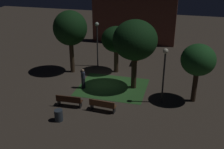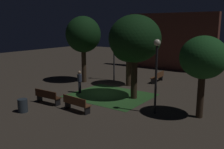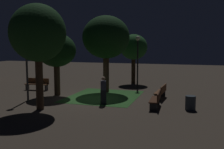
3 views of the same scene
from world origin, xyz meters
TOP-DOWN VIEW (x-y plane):
  - ground_plane at (0.00, 0.00)m, footprint 60.00×60.00m
  - grass_lawn at (0.91, -0.43)m, footprint 5.32×4.45m
  - bench_path_side at (-1.21, -4.14)m, footprint 1.82×0.55m
  - bench_corner at (1.20, -4.14)m, footprint 1.83×0.60m
  - bench_lawn_edge at (1.83, 5.19)m, footprint 0.55×1.82m
  - tree_lawn_side at (0.41, 2.73)m, footprint 2.60×2.60m
  - tree_back_right at (2.54, -0.05)m, footprint 3.34×3.34m
  - tree_tall_center at (-3.37, 1.69)m, footprint 2.89×2.89m
  - tree_left_canopy at (7.11, -1.05)m, footprint 2.36×2.36m
  - lamp_post_plaza_west at (-1.62, 3.64)m, footprint 0.36×0.36m
  - lamp_post_plaza_east at (4.94, -1.86)m, footprint 0.36×0.36m
  - trash_bin at (-1.17, -5.93)m, footprint 0.54×0.54m
  - pedestrian at (-1.28, -1.14)m, footprint 0.34×0.34m

SIDE VIEW (x-z plane):
  - ground_plane at x=0.00m, z-range 0.00..0.00m
  - grass_lawn at x=0.91m, z-range 0.00..0.01m
  - trash_bin at x=-1.17m, z-range 0.00..0.75m
  - bench_path_side at x=-1.21m, z-range 0.04..0.92m
  - bench_corner at x=1.20m, z-range 0.04..0.92m
  - bench_lawn_edge at x=1.83m, z-range 0.04..0.92m
  - pedestrian at x=-1.28m, z-range 0.05..1.66m
  - lamp_post_plaza_east at x=4.94m, z-range 0.77..4.83m
  - lamp_post_plaza_west at x=-1.62m, z-range 0.78..4.97m
  - tree_lawn_side at x=0.41m, z-range 0.92..5.07m
  - tree_left_canopy at x=7.11m, z-range 1.00..5.27m
  - tree_back_right at x=2.54m, z-range 1.17..6.61m
  - tree_tall_center at x=-3.37m, z-range 1.22..6.73m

